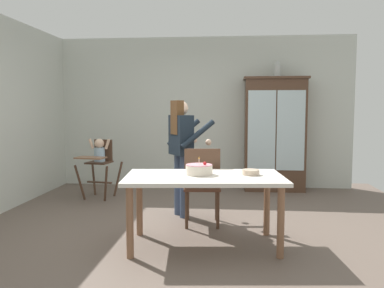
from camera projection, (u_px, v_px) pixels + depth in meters
ground_plane at (188, 229)px, 4.71m from camera, size 6.24×6.24×0.00m
wall_back at (203, 113)px, 7.19m from camera, size 5.32×0.06×2.70m
china_cabinet at (275, 134)px, 6.84m from camera, size 1.08×0.48×1.96m
ceramic_vase at (277, 70)px, 6.75m from camera, size 0.13×0.13×0.27m
high_chair_with_toddler at (99, 157)px, 6.27m from camera, size 0.66×0.75×0.95m
adult_person at (182, 143)px, 5.19m from camera, size 0.67×0.66×1.53m
dining_table at (204, 184)px, 4.08m from camera, size 1.69×1.03×0.74m
birthday_cake at (199, 170)px, 4.12m from camera, size 0.28×0.28×0.19m
serving_bowl at (251, 172)px, 4.11m from camera, size 0.18×0.18×0.05m
dining_chair_far_side at (202, 181)px, 4.74m from camera, size 0.47×0.47×0.96m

